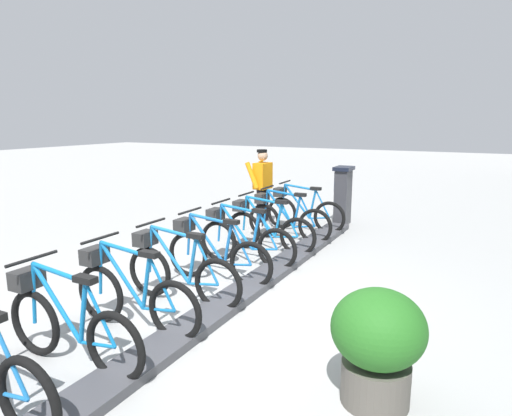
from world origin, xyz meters
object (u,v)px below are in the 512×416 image
(bike_docked_1, at_px, (285,218))
(bike_docked_7, at_px, (66,323))
(payment_kiosk, at_px, (343,194))
(bike_docked_0, at_px, (302,210))
(bike_docked_3, at_px, (243,239))
(bike_docked_5, at_px, (177,270))
(bike_docked_4, at_px, (214,253))
(worker_near_rack, at_px, (262,185))
(bike_docked_6, at_px, (130,293))
(planter_bush, at_px, (378,341))
(bike_docked_2, at_px, (266,228))

(bike_docked_1, distance_m, bike_docked_7, 5.06)
(payment_kiosk, relative_size, bike_docked_0, 0.74)
(bike_docked_3, relative_size, bike_docked_5, 1.00)
(bike_docked_3, height_order, bike_docked_4, same)
(bike_docked_5, distance_m, worker_near_rack, 4.36)
(bike_docked_1, relative_size, bike_docked_5, 1.00)
(bike_docked_6, height_order, planter_bush, bike_docked_6)
(bike_docked_3, xyz_separation_m, bike_docked_6, (0.00, 2.53, 0.00))
(bike_docked_3, xyz_separation_m, worker_near_rack, (0.93, -2.54, 0.48))
(bike_docked_0, relative_size, bike_docked_4, 1.00)
(bike_docked_1, bearing_deg, bike_docked_2, 90.00)
(bike_docked_3, bearing_deg, bike_docked_0, -90.00)
(bike_docked_0, height_order, bike_docked_5, same)
(bike_docked_1, relative_size, worker_near_rack, 1.04)
(bike_docked_7, bearing_deg, payment_kiosk, -94.75)
(bike_docked_7, bearing_deg, bike_docked_0, -90.00)
(bike_docked_4, relative_size, worker_near_rack, 1.04)
(payment_kiosk, height_order, bike_docked_3, payment_kiosk)
(bike_docked_6, bearing_deg, bike_docked_2, -90.00)
(payment_kiosk, bearing_deg, bike_docked_7, 85.25)
(planter_bush, bearing_deg, bike_docked_4, -33.05)
(payment_kiosk, height_order, bike_docked_6, payment_kiosk)
(bike_docked_0, height_order, bike_docked_4, same)
(bike_docked_4, height_order, bike_docked_5, same)
(bike_docked_7, bearing_deg, planter_bush, -163.88)
(bike_docked_5, distance_m, bike_docked_6, 0.84)
(bike_docked_0, xyz_separation_m, planter_bush, (-2.69, 5.12, 0.11))
(payment_kiosk, distance_m, bike_docked_0, 1.16)
(bike_docked_3, relative_size, bike_docked_7, 1.00)
(bike_docked_3, bearing_deg, payment_kiosk, -99.24)
(worker_near_rack, bearing_deg, bike_docked_3, 110.08)
(bike_docked_2, bearing_deg, bike_docked_1, -90.00)
(bike_docked_1, height_order, bike_docked_5, same)
(payment_kiosk, distance_m, bike_docked_5, 5.24)
(bike_docked_0, bearing_deg, worker_near_rack, -1.05)
(bike_docked_6, bearing_deg, bike_docked_7, 90.00)
(bike_docked_7, bearing_deg, bike_docked_4, -90.00)
(bike_docked_2, distance_m, bike_docked_6, 3.37)
(worker_near_rack, bearing_deg, bike_docked_2, 118.66)
(bike_docked_5, height_order, planter_bush, bike_docked_5)
(bike_docked_0, bearing_deg, bike_docked_7, 90.00)
(bike_docked_2, distance_m, bike_docked_7, 4.21)
(bike_docked_5, bearing_deg, bike_docked_7, 90.00)
(bike_docked_3, distance_m, planter_bush, 3.74)
(bike_docked_2, relative_size, bike_docked_6, 1.00)
(planter_bush, bearing_deg, bike_docked_6, -1.39)
(bike_docked_0, height_order, bike_docked_7, same)
(bike_docked_1, relative_size, bike_docked_2, 1.00)
(bike_docked_1, relative_size, planter_bush, 1.77)
(bike_docked_5, relative_size, planter_bush, 1.77)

